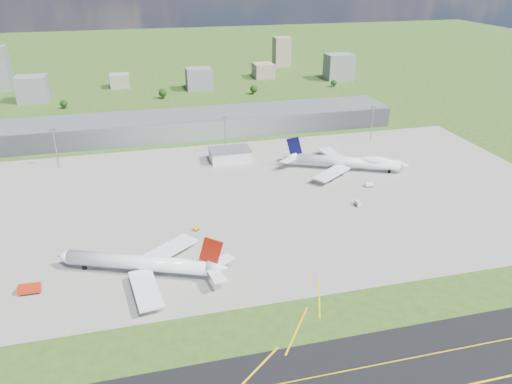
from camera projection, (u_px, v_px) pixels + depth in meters
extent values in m
plane|color=#304C18|center=(204.00, 139.00, 376.49)|extent=(1400.00, 1400.00, 0.00)
cube|color=gray|center=(251.00, 198.00, 281.94)|extent=(360.00, 190.00, 0.08)
cube|color=slate|center=(200.00, 123.00, 386.52)|extent=(300.00, 42.00, 15.00)
cube|color=silver|center=(230.00, 155.00, 333.05)|extent=(26.00, 16.00, 8.00)
cylinder|color=gray|center=(56.00, 150.00, 318.20)|extent=(0.70, 0.70, 25.00)
cube|color=gray|center=(53.00, 130.00, 312.81)|extent=(3.50, 2.00, 1.20)
cylinder|color=gray|center=(225.00, 136.00, 342.67)|extent=(0.70, 0.70, 25.00)
cube|color=gray|center=(225.00, 118.00, 337.29)|extent=(3.50, 2.00, 1.20)
cylinder|color=gray|center=(372.00, 125.00, 367.14)|extent=(0.70, 0.70, 25.00)
cube|color=gray|center=(374.00, 108.00, 361.76)|extent=(3.50, 2.00, 1.20)
cylinder|color=white|center=(137.00, 262.00, 211.20)|extent=(59.40, 29.42, 6.38)
cone|color=white|center=(63.00, 256.00, 215.55)|extent=(7.35, 7.92, 6.38)
cone|color=white|center=(218.00, 267.00, 206.27)|extent=(10.29, 9.14, 6.38)
cube|color=maroon|center=(133.00, 266.00, 212.30)|extent=(47.71, 21.71, 1.38)
cube|color=white|center=(146.00, 289.00, 197.22)|extent=(13.11, 28.65, 0.96)
cube|color=white|center=(169.00, 249.00, 224.43)|extent=(27.73, 24.42, 0.96)
cube|color=#9D1408|center=(211.00, 251.00, 203.40)|extent=(9.99, 4.53, 12.84)
cylinder|color=#38383D|center=(143.00, 287.00, 201.99)|extent=(6.70, 5.37, 3.40)
cylinder|color=#38383D|center=(161.00, 257.00, 222.03)|extent=(6.70, 5.37, 3.40)
cube|color=black|center=(149.00, 279.00, 207.97)|extent=(2.06, 1.83, 2.66)
cube|color=black|center=(156.00, 266.00, 216.56)|extent=(2.06, 1.83, 2.66)
cube|color=black|center=(84.00, 267.00, 216.28)|extent=(2.06, 1.83, 2.66)
cylinder|color=white|center=(348.00, 162.00, 317.17)|extent=(62.30, 32.76, 6.54)
cone|color=white|center=(405.00, 165.00, 311.60)|extent=(7.49, 8.12, 6.54)
cone|color=white|center=(290.00, 157.00, 322.63)|extent=(10.37, 9.42, 6.54)
cube|color=navy|center=(351.00, 165.00, 317.69)|extent=(49.99, 24.42, 1.37)
ellipsoid|color=white|center=(375.00, 161.00, 313.66)|extent=(21.76, 14.54, 5.88)
cube|color=white|center=(333.00, 155.00, 333.76)|extent=(12.41, 30.22, 0.95)
cube|color=white|center=(331.00, 173.00, 305.16)|extent=(29.41, 24.90, 0.95)
cube|color=#070738|center=(294.00, 146.00, 318.98)|extent=(9.80, 4.79, 12.74)
cylinder|color=#38383D|center=(339.00, 162.00, 328.15)|extent=(6.67, 5.45, 3.37)
cylinder|color=#38383D|center=(330.00, 156.00, 338.53)|extent=(6.67, 5.45, 3.37)
cylinder|color=#38383D|center=(338.00, 173.00, 311.19)|extent=(6.67, 5.45, 3.37)
cylinder|color=#38383D|center=(327.00, 178.00, 302.73)|extent=(6.67, 5.45, 3.37)
cube|color=black|center=(337.00, 165.00, 324.29)|extent=(2.06, 1.85, 2.64)
cube|color=black|center=(337.00, 171.00, 315.81)|extent=(2.06, 1.85, 2.64)
cube|color=black|center=(389.00, 171.00, 314.90)|extent=(2.06, 1.85, 2.64)
cube|color=red|center=(30.00, 289.00, 200.40)|extent=(8.69, 3.31, 3.47)
cube|color=black|center=(30.00, 292.00, 201.12)|extent=(7.39, 3.46, 0.70)
cube|color=yellow|center=(196.00, 228.00, 247.93)|extent=(3.71, 3.79, 1.35)
cube|color=black|center=(196.00, 229.00, 248.21)|extent=(3.44, 3.48, 0.70)
cube|color=silver|center=(358.00, 203.00, 272.50)|extent=(2.63, 5.33, 2.29)
cube|color=black|center=(358.00, 205.00, 272.98)|extent=(2.69, 4.56, 0.70)
cube|color=white|center=(369.00, 185.00, 295.56)|extent=(4.84, 2.43, 2.11)
cube|color=black|center=(369.00, 186.00, 296.00)|extent=(4.14, 2.51, 0.70)
cube|color=slate|center=(33.00, 89.00, 472.23)|extent=(28.00, 22.00, 24.00)
cube|color=gray|center=(120.00, 81.00, 527.31)|extent=(20.00, 18.00, 14.00)
cube|color=slate|center=(199.00, 79.00, 517.04)|extent=(26.00, 20.00, 22.00)
cube|color=gray|center=(263.00, 71.00, 571.28)|extent=(22.00, 24.00, 16.00)
cube|color=slate|center=(339.00, 67.00, 560.17)|extent=(30.00, 22.00, 28.00)
cube|color=gray|center=(282.00, 52.00, 628.74)|extent=(20.00, 18.00, 36.00)
cylinder|color=#382314|center=(64.00, 107.00, 452.53)|extent=(0.70, 0.70, 3.00)
sphere|color=black|center=(64.00, 103.00, 451.11)|extent=(6.75, 6.75, 6.75)
cylinder|color=#382314|center=(163.00, 97.00, 485.62)|extent=(0.70, 0.70, 3.60)
sphere|color=black|center=(163.00, 93.00, 483.92)|extent=(8.10, 8.10, 8.10)
cylinder|color=#382314|center=(254.00, 93.00, 501.29)|extent=(0.70, 0.70, 3.40)
sphere|color=black|center=(254.00, 89.00, 499.68)|extent=(7.65, 7.65, 7.65)
cylinder|color=#382314|center=(333.00, 86.00, 530.23)|extent=(0.70, 0.70, 2.80)
sphere|color=black|center=(334.00, 83.00, 528.91)|extent=(6.30, 6.30, 6.30)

